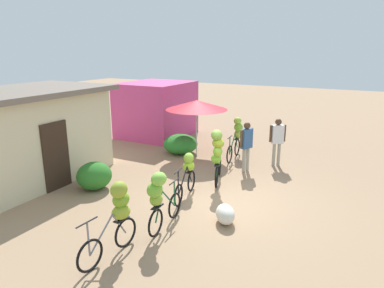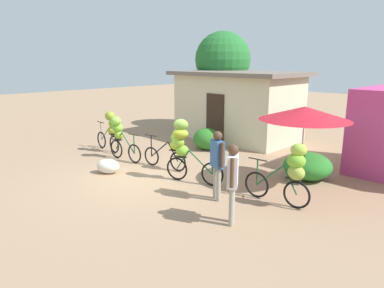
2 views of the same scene
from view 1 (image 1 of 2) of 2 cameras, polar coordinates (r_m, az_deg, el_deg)
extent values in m
plane|color=#9E7D5E|center=(9.64, 5.31, -9.21)|extent=(60.00, 60.00, 0.00)
cube|color=beige|center=(11.79, -26.23, 0.75)|extent=(4.91, 2.80, 2.68)
cube|color=#72665B|center=(11.55, -27.07, 7.57)|extent=(5.41, 3.30, 0.16)
cube|color=#332319|center=(10.78, -21.51, -1.86)|extent=(0.90, 0.06, 2.00)
cube|color=#C13E7E|center=(16.45, -5.87, 5.74)|extent=(3.20, 2.80, 2.51)
ellipsoid|color=#2B7124|center=(10.58, -15.83, -5.07)|extent=(1.04, 1.00, 0.81)
ellipsoid|color=#297D2A|center=(13.62, -1.91, 0.00)|extent=(1.35, 1.35, 0.76)
cylinder|color=beige|center=(13.27, 0.75, 2.50)|extent=(0.04, 0.04, 2.07)
cone|color=red|center=(13.09, 0.77, 6.49)|extent=(2.35, 2.35, 0.35)
torus|color=black|center=(6.97, -16.50, -17.26)|extent=(0.64, 0.09, 0.64)
torus|color=black|center=(7.55, -10.90, -14.15)|extent=(0.64, 0.09, 0.64)
cylinder|color=slate|center=(7.30, -11.93, -12.77)|extent=(0.37, 0.06, 0.58)
cylinder|color=slate|center=(7.01, -14.72, -14.26)|extent=(0.66, 0.07, 0.58)
cylinder|color=black|center=(6.63, -16.96, -12.25)|extent=(0.50, 0.06, 0.03)
cylinder|color=slate|center=(6.79, -16.73, -14.82)|extent=(0.04, 0.04, 0.68)
cube|color=black|center=(7.32, -11.57, -12.07)|extent=(0.37, 0.16, 0.02)
ellipsoid|color=#96AB2D|center=(7.25, -11.64, -10.97)|extent=(0.47, 0.42, 0.29)
ellipsoid|color=#73A425|center=(7.21, -11.64, -8.92)|extent=(0.45, 0.39, 0.33)
ellipsoid|color=olive|center=(6.98, -11.97, -7.39)|extent=(0.42, 0.35, 0.33)
torus|color=black|center=(8.57, -2.90, -10.10)|extent=(0.64, 0.10, 0.63)
torus|color=black|center=(7.82, -6.03, -12.82)|extent=(0.64, 0.10, 0.63)
cylinder|color=#19592D|center=(7.81, -5.49, -10.28)|extent=(0.37, 0.07, 0.64)
cylinder|color=#19592D|center=(8.19, -3.89, -8.98)|extent=(0.64, 0.09, 0.65)
cylinder|color=black|center=(8.32, -2.96, -6.17)|extent=(0.50, 0.07, 0.03)
cylinder|color=#19592D|center=(8.44, -2.93, -8.16)|extent=(0.04, 0.04, 0.63)
cube|color=black|center=(7.74, -5.76, -10.26)|extent=(0.37, 0.17, 0.02)
ellipsoid|color=#84AC33|center=(7.72, -5.93, -9.08)|extent=(0.38, 0.32, 0.29)
ellipsoid|color=#73B433|center=(7.57, -6.17, -7.52)|extent=(0.50, 0.44, 0.33)
ellipsoid|color=#80C441|center=(7.47, -5.50, -5.77)|extent=(0.45, 0.38, 0.30)
torus|color=black|center=(9.16, -2.26, -8.45)|extent=(0.60, 0.15, 0.60)
torus|color=black|center=(10.08, -0.11, -6.12)|extent=(0.60, 0.15, 0.60)
cylinder|color=black|center=(9.82, -0.46, -4.99)|extent=(0.40, 0.10, 0.58)
cylinder|color=black|center=(9.35, -1.52, -6.07)|extent=(0.71, 0.15, 0.59)
cylinder|color=black|center=(8.90, -2.30, -4.44)|extent=(0.50, 0.11, 0.03)
cylinder|color=black|center=(9.02, -2.28, -6.47)|extent=(0.04, 0.04, 0.68)
cube|color=black|center=(9.87, -0.31, -4.55)|extent=(0.38, 0.20, 0.02)
ellipsoid|color=#8EB925|center=(9.84, -0.56, -3.68)|extent=(0.44, 0.37, 0.28)
ellipsoid|color=#84B334|center=(9.77, -0.54, -2.35)|extent=(0.40, 0.35, 0.31)
torus|color=black|center=(11.34, 4.58, -3.55)|extent=(0.64, 0.25, 0.65)
torus|color=black|center=(10.32, 4.06, -5.49)|extent=(0.64, 0.25, 0.65)
cylinder|color=#19592D|center=(10.40, 4.19, -3.64)|extent=(0.40, 0.16, 0.59)
cylinder|color=#19592D|center=(10.91, 4.46, -2.72)|extent=(0.70, 0.26, 0.60)
cylinder|color=black|center=(11.15, 4.65, -0.58)|extent=(0.48, 0.19, 0.03)
cylinder|color=#19592D|center=(11.24, 4.62, -2.08)|extent=(0.04, 0.04, 0.61)
cube|color=black|center=(10.30, 4.16, -3.42)|extent=(0.39, 0.25, 0.02)
ellipsoid|color=#78B62E|center=(10.30, 4.00, -2.41)|extent=(0.47, 0.44, 0.33)
ellipsoid|color=#88B934|center=(10.12, 4.26, -1.22)|extent=(0.42, 0.38, 0.31)
ellipsoid|color=#95A827|center=(10.13, 4.35, 0.17)|extent=(0.56, 0.54, 0.28)
ellipsoid|color=#7AA53C|center=(10.06, 4.10, 1.49)|extent=(0.51, 0.47, 0.31)
torus|color=black|center=(12.55, 6.20, -1.71)|extent=(0.65, 0.11, 0.65)
torus|color=black|center=(13.50, 7.46, -0.51)|extent=(0.65, 0.11, 0.65)
cylinder|color=#19592D|center=(13.25, 7.30, 0.57)|extent=(0.39, 0.07, 0.63)
cylinder|color=#19592D|center=(12.77, 6.68, 0.02)|extent=(0.69, 0.10, 0.64)
cylinder|color=black|center=(12.37, 6.29, 1.14)|extent=(0.50, 0.07, 0.03)
cylinder|color=#19592D|center=(12.46, 6.25, -0.29)|extent=(0.04, 0.04, 0.64)
cube|color=black|center=(13.31, 7.40, 0.85)|extent=(0.37, 0.17, 0.02)
ellipsoid|color=#97AD3F|center=(13.32, 7.71, 1.64)|extent=(0.46, 0.40, 0.33)
ellipsoid|color=#74B82F|center=(13.24, 7.68, 2.74)|extent=(0.51, 0.46, 0.33)
ellipsoid|color=#9DC43F|center=(13.22, 7.54, 3.81)|extent=(0.43, 0.39, 0.29)
ellipsoid|color=silver|center=(8.40, 5.51, -11.45)|extent=(0.83, 0.75, 0.44)
cylinder|color=gray|center=(12.54, 14.12, -1.69)|extent=(0.11, 0.11, 0.82)
cylinder|color=gray|center=(12.48, 13.34, -1.73)|extent=(0.11, 0.11, 0.82)
cube|color=silver|center=(12.32, 13.95, 1.57)|extent=(0.39, 0.44, 0.65)
cylinder|color=#4C3321|center=(12.40, 15.04, 1.74)|extent=(0.08, 0.08, 0.59)
cylinder|color=#4C3321|center=(12.23, 12.86, 1.69)|extent=(0.08, 0.08, 0.59)
sphere|color=#4C3321|center=(12.23, 14.08, 3.56)|extent=(0.22, 0.22, 0.22)
cylinder|color=gray|center=(11.67, 8.55, -2.68)|extent=(0.11, 0.11, 0.82)
cylinder|color=gray|center=(11.80, 9.14, -2.50)|extent=(0.11, 0.11, 0.82)
cube|color=#33598C|center=(11.53, 9.00, 0.89)|extent=(0.45, 0.34, 0.65)
cylinder|color=#4C3321|center=(11.34, 8.15, 0.86)|extent=(0.08, 0.08, 0.59)
cylinder|color=#4C3321|center=(11.70, 9.83, 1.24)|extent=(0.08, 0.08, 0.59)
sphere|color=#4C3321|center=(11.43, 9.09, 3.02)|extent=(0.22, 0.22, 0.22)
camera|label=2|loc=(15.97, 37.25, 9.81)|focal=32.58mm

